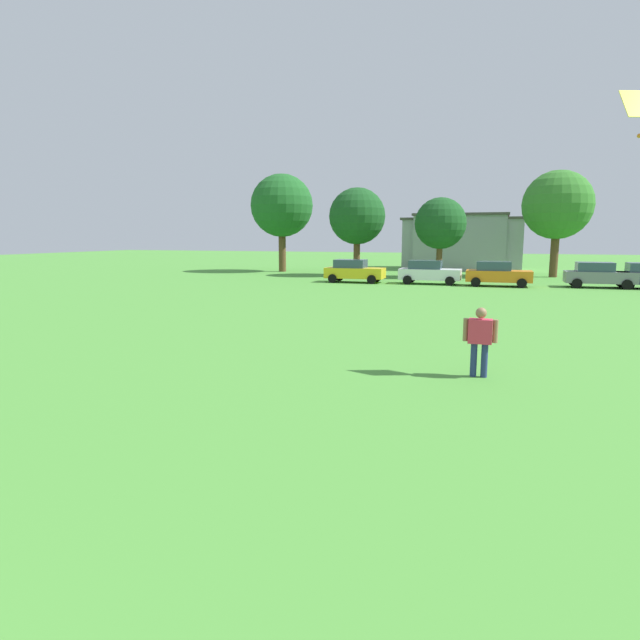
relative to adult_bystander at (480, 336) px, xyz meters
The scene contains 12 objects.
ground_plane 17.14m from the adult_bystander, 106.85° to the left, with size 160.00×160.00×0.00m, color #4C9338.
adult_bystander is the anchor object (origin of this frame).
parked_car_yellow_0 26.78m from the adult_bystander, 111.21° to the left, with size 4.30×2.02×1.68m.
parked_car_white_1 25.70m from the adult_bystander, 99.53° to the left, with size 4.30×2.02×1.68m.
parked_car_orange_2 25.10m from the adult_bystander, 89.07° to the left, with size 4.30×2.02×1.68m.
parked_car_gray_3 26.97m from the adult_bystander, 75.46° to the left, with size 4.30×2.02×1.68m.
tree_far_left 39.91m from the adult_bystander, 119.20° to the left, with size 5.90×5.90×9.20m.
tree_left 33.72m from the adult_bystander, 109.49° to the left, with size 4.79×4.79×7.47m.
tree_right 32.10m from the adult_bystander, 97.55° to the left, with size 4.17×4.17×6.50m.
tree_far_right 35.75m from the adult_bystander, 82.17° to the left, with size 5.59×5.59×8.71m.
house_left 43.98m from the adult_bystander, 94.25° to the left, with size 9.09×8.06×5.59m.
house_right 43.96m from the adult_bystander, 94.04° to the left, with size 11.89×6.87×5.20m.
Camera 1 is at (5.25, 0.37, 3.42)m, focal length 29.91 mm.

